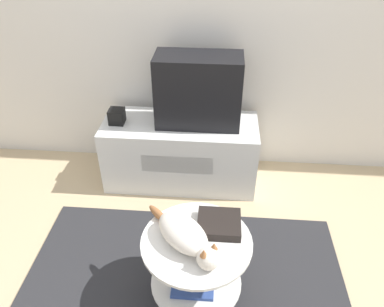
{
  "coord_description": "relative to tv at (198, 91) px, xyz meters",
  "views": [
    {
      "loc": [
        0.16,
        -1.31,
        1.95
      ],
      "look_at": [
        0.01,
        0.54,
        0.64
      ],
      "focal_mm": 35.0,
      "sensor_mm": 36.0,
      "label": 1
    }
  ],
  "objects": [
    {
      "name": "ground_plane",
      "position": [
        -0.01,
        -1.11,
        -0.79
      ],
      "size": [
        12.0,
        12.0,
        0.0
      ],
      "primitive_type": "plane",
      "color": "tan"
    },
    {
      "name": "wall_back",
      "position": [
        -0.01,
        0.3,
        0.51
      ],
      "size": [
        8.0,
        0.05,
        2.6
      ],
      "color": "silver",
      "rests_on": "ground_plane"
    },
    {
      "name": "rug",
      "position": [
        -0.01,
        -1.11,
        -0.78
      ],
      "size": [
        1.93,
        1.31,
        0.02
      ],
      "color": "#28282B",
      "rests_on": "ground_plane"
    },
    {
      "name": "tv_stand",
      "position": [
        -0.13,
        -0.02,
        -0.52
      ],
      "size": [
        1.17,
        0.48,
        0.53
      ],
      "color": "silver",
      "rests_on": "ground_plane"
    },
    {
      "name": "tv",
      "position": [
        0.0,
        0.0,
        0.0
      ],
      "size": [
        0.61,
        0.29,
        0.52
      ],
      "color": "black",
      "rests_on": "tv_stand"
    },
    {
      "name": "speaker",
      "position": [
        -0.6,
        -0.05,
        -0.21
      ],
      "size": [
        0.11,
        0.11,
        0.11
      ],
      "color": "black",
      "rests_on": "tv_stand"
    },
    {
      "name": "coffee_table",
      "position": [
        0.07,
        -1.13,
        -0.46
      ],
      "size": [
        0.57,
        0.57,
        0.48
      ],
      "color": "#B2B2B7",
      "rests_on": "rug"
    },
    {
      "name": "dvd_box",
      "position": [
        0.18,
        -1.03,
        -0.26
      ],
      "size": [
        0.23,
        0.21,
        0.05
      ],
      "color": "black",
      "rests_on": "coffee_table"
    },
    {
      "name": "cat",
      "position": [
        0.02,
        -1.16,
        -0.22
      ],
      "size": [
        0.41,
        0.42,
        0.14
      ],
      "rotation": [
        0.0,
        0.0,
        -0.8
      ],
      "color": "silver",
      "rests_on": "coffee_table"
    }
  ]
}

